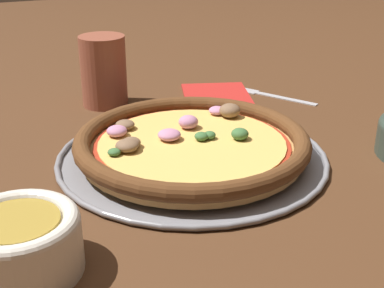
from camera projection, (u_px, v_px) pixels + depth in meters
ground_plane at (192, 159)px, 0.72m from camera, size 3.00×3.00×0.00m
pizza_tray at (192, 157)px, 0.72m from camera, size 0.36×0.36×0.01m
pizza at (192, 143)px, 0.71m from camera, size 0.31×0.31×0.04m
bowl_near at (20, 241)px, 0.49m from camera, size 0.11×0.11×0.06m
drinking_cup at (104, 71)px, 0.90m from camera, size 0.08×0.08×0.12m
napkin at (217, 94)px, 0.96m from camera, size 0.17×0.15×0.01m
fork at (269, 95)px, 0.97m from camera, size 0.15×0.10×0.00m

